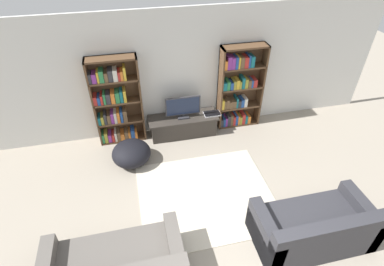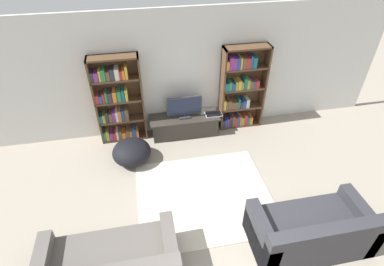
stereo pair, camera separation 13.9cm
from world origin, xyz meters
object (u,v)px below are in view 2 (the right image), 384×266
at_px(television, 184,107).
at_px(beanbag_ottoman, 132,152).
at_px(bookshelf_right, 240,90).
at_px(couch_right_sofa, 311,232).
at_px(tv_stand, 184,125).
at_px(bookshelf_left, 117,102).
at_px(laptop, 214,114).

xyz_separation_m(television, beanbag_ottoman, (-1.15, -0.66, -0.48)).
height_order(bookshelf_right, couch_right_sofa, bookshelf_right).
bearing_deg(tv_stand, beanbag_ottoman, -149.55).
distance_m(television, couch_right_sofa, 3.29).
height_order(bookshelf_right, beanbag_ottoman, bookshelf_right).
relative_size(bookshelf_left, tv_stand, 1.26).
relative_size(laptop, couch_right_sofa, 0.21).
bearing_deg(laptop, bookshelf_right, 15.29).
distance_m(couch_right_sofa, beanbag_ottoman, 3.40).
bearing_deg(beanbag_ottoman, television, 29.77).
xyz_separation_m(bookshelf_right, couch_right_sofa, (0.09, -3.14, -0.61)).
distance_m(laptop, beanbag_ottoman, 1.91).
height_order(bookshelf_left, tv_stand, bookshelf_left).
distance_m(bookshelf_right, beanbag_ottoman, 2.62).
xyz_separation_m(laptop, couch_right_sofa, (0.70, -2.97, -0.17)).
xyz_separation_m(tv_stand, beanbag_ottoman, (-1.15, -0.68, 0.00)).
relative_size(television, beanbag_ottoman, 0.99).
distance_m(bookshelf_left, bookshelf_right, 2.57).
bearing_deg(beanbag_ottoman, tv_stand, 30.45).
distance_m(bookshelf_right, couch_right_sofa, 3.20).
bearing_deg(beanbag_ottoman, laptop, 19.90).
distance_m(tv_stand, laptop, 0.67).
relative_size(laptop, beanbag_ottoman, 0.47).
distance_m(bookshelf_left, couch_right_sofa, 4.16).
bearing_deg(tv_stand, bookshelf_left, 174.21).
bearing_deg(tv_stand, bookshelf_right, 6.18).
relative_size(bookshelf_right, laptop, 5.27).
bearing_deg(bookshelf_left, television, -6.57).
distance_m(bookshelf_right, laptop, 0.77).
bearing_deg(television, bookshelf_right, 7.02).
height_order(bookshelf_right, television, bookshelf_right).
relative_size(bookshelf_right, television, 2.53).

